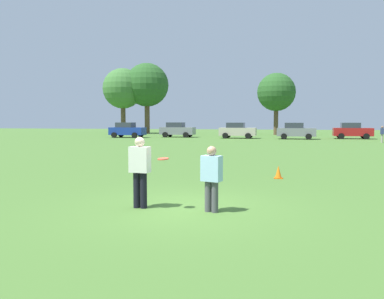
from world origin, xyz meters
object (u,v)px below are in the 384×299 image
at_px(parked_car_near_left, 127,130).
at_px(parked_car_near_right, 352,131).
at_px(parked_car_mid_right, 296,131).
at_px(traffic_cone, 278,172).
at_px(parked_car_mid_left, 177,130).
at_px(bystander_sideline_watcher, 382,133).
at_px(parked_car_center, 237,130).
at_px(frisbee, 163,159).
at_px(player_thrower, 140,168).
at_px(player_defender, 212,175).

xyz_separation_m(parked_car_near_left, parked_car_near_right, (26.02, 1.89, 0.00)).
bearing_deg(parked_car_mid_right, traffic_cone, -94.41).
height_order(parked_car_mid_left, bystander_sideline_watcher, parked_car_mid_left).
relative_size(parked_car_center, parked_car_near_right, 1.00).
xyz_separation_m(frisbee, parked_car_mid_right, (5.21, 36.94, -0.31)).
bearing_deg(parked_car_near_left, parked_car_mid_right, 0.09).
bearing_deg(bystander_sideline_watcher, parked_car_mid_right, 142.40).
distance_m(parked_car_mid_right, parked_car_near_right, 6.55).
bearing_deg(traffic_cone, parked_car_mid_left, 109.30).
relative_size(player_thrower, frisbee, 6.45).
relative_size(parked_car_mid_right, bystander_sideline_watcher, 2.72).
height_order(parked_car_near_left, parked_car_mid_left, same).
relative_size(parked_car_near_left, parked_car_near_right, 1.00).
height_order(parked_car_mid_left, parked_car_mid_right, same).
bearing_deg(player_defender, player_thrower, 177.14).
distance_m(parked_car_center, bystander_sideline_watcher, 15.47).
height_order(traffic_cone, parked_car_near_right, parked_car_near_right).
bearing_deg(player_thrower, traffic_cone, 59.23).
height_order(player_thrower, parked_car_near_left, parked_car_near_left).
distance_m(player_thrower, traffic_cone, 6.75).
relative_size(player_thrower, parked_car_mid_right, 0.41).
bearing_deg(player_defender, traffic_cone, 74.32).
xyz_separation_m(player_thrower, parked_car_near_left, (-13.91, 36.82, -0.07)).
height_order(parked_car_center, parked_car_mid_right, same).
distance_m(player_thrower, parked_car_near_right, 40.56).
xyz_separation_m(traffic_cone, bystander_sideline_watcher, (9.91, 25.30, 0.66)).
bearing_deg(player_thrower, parked_car_mid_right, 81.01).
bearing_deg(frisbee, parked_car_near_right, 73.50).
distance_m(player_defender, traffic_cone, 6.11).
bearing_deg(traffic_cone, frisbee, -115.69).
distance_m(parked_car_near_right, bystander_sideline_watcher, 7.74).
bearing_deg(parked_car_near_right, player_thrower, -107.37).
bearing_deg(parked_car_mid_left, parked_car_near_right, -1.13).
xyz_separation_m(player_defender, traffic_cone, (1.64, 5.85, -0.64)).
bearing_deg(parked_car_mid_left, bystander_sideline_watcher, -20.44).
bearing_deg(bystander_sideline_watcher, player_thrower, -113.24).
xyz_separation_m(parked_car_mid_left, parked_car_mid_right, (14.08, -2.26, 0.00)).
bearing_deg(parked_car_near_left, parked_car_mid_left, 22.02).
bearing_deg(parked_car_mid_right, parked_car_mid_left, 170.88).
bearing_deg(parked_car_mid_right, parked_car_center, 174.05).
bearing_deg(parked_car_center, player_defender, -86.20).
relative_size(player_thrower, bystander_sideline_watcher, 1.11).
bearing_deg(parked_car_near_right, traffic_cone, -104.75).
distance_m(player_defender, parked_car_center, 37.70).
relative_size(parked_car_mid_left, parked_car_mid_right, 1.00).
bearing_deg(parked_car_near_left, player_defender, -66.96).
height_order(parked_car_center, parked_car_near_right, same).
xyz_separation_m(traffic_cone, parked_car_near_right, (8.68, 32.95, 0.69)).
xyz_separation_m(player_thrower, parked_car_mid_right, (5.83, 36.85, -0.07)).
bearing_deg(player_defender, parked_car_mid_right, 83.76).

